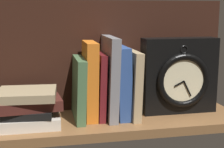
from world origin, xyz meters
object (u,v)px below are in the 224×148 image
book_green_romantic (79,89)px  book_orange_pandolfini (90,80)px  book_maroon_dawkins (100,85)px  book_tan_shortstories (131,83)px  book_gray_chess (108,77)px  book_stack_side (28,108)px  framed_clock (179,76)px  book_blue_modern (120,82)px

book_green_romantic → book_orange_pandolfini: 3.85cm
book_maroon_dawkins → book_tan_shortstories: bearing=0.0°
book_gray_chess → book_green_romantic: bearing=180.0°
book_gray_chess → book_stack_side: size_ratio=1.29×
book_orange_pandolfini → framed_clock: 26.95cm
book_blue_modern → book_stack_side: bearing=-172.2°
book_gray_chess → book_blue_modern: book_gray_chess is taller
book_orange_pandolfini → book_tan_shortstories: size_ratio=1.14×
framed_clock → book_gray_chess: bearing=179.3°
book_green_romantic → book_tan_shortstories: 15.26cm
book_maroon_dawkins → book_gray_chess: (2.51, 0.00, 2.29)cm
book_tan_shortstories → book_stack_side: book_tan_shortstories is taller
book_orange_pandolfini → book_tan_shortstories: 12.16cm
book_orange_pandolfini → framed_clock: framed_clock is taller
book_stack_side → book_blue_modern: bearing=7.8°
book_maroon_dawkins → book_blue_modern: 6.02cm
book_tan_shortstories → book_stack_side: bearing=-173.0°
book_blue_modern → framed_clock: framed_clock is taller
book_orange_pandolfini → book_maroon_dawkins: (2.84, 0.00, -1.63)cm
book_green_romantic → book_maroon_dawkins: size_ratio=0.94×
book_blue_modern → book_tan_shortstories: bearing=0.0°
book_orange_pandolfini → book_stack_side: (-17.08, -3.56, -6.07)cm
book_gray_chess → book_tan_shortstories: size_ratio=1.21×
book_maroon_dawkins → framed_clock: size_ratio=0.83×
book_green_romantic → book_gray_chess: bearing=0.0°
book_green_romantic → book_blue_modern: size_ratio=0.85×
book_gray_chess → framed_clock: book_gray_chess is taller
book_tan_shortstories → book_stack_side: (-29.17, -3.56, -4.72)cm
book_green_romantic → book_stack_side: (-13.93, -3.56, -3.85)cm
book_maroon_dawkins → framed_clock: bearing=-0.6°
book_maroon_dawkins → book_tan_shortstories: (9.24, 0.00, 0.27)cm
book_maroon_dawkins → book_gray_chess: bearing=0.0°
book_gray_chess → framed_clock: 21.60cm
book_green_romantic → book_gray_chess: book_gray_chess is taller
book_tan_shortstories → framed_clock: framed_clock is taller
book_green_romantic → book_maroon_dawkins: (5.99, 0.00, 0.60)cm
book_tan_shortstories → framed_clock: (14.87, -0.27, 1.51)cm
book_gray_chess → book_stack_side: (-22.44, -3.56, -6.74)cm
book_orange_pandolfini → book_stack_side: bearing=-168.2°
book_tan_shortstories → framed_clock: 14.94cm
book_maroon_dawkins → book_gray_chess: 3.40cm
book_orange_pandolfini → framed_clock: bearing=-0.6°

